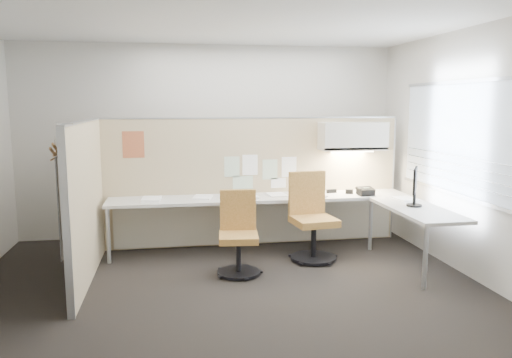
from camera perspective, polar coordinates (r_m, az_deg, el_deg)
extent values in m
cube|color=black|center=(5.53, -3.31, -12.14)|extent=(5.50, 4.50, 0.01)
cube|color=white|center=(5.24, -3.59, 17.96)|extent=(5.50, 4.50, 0.01)
cube|color=beige|center=(7.43, -5.34, 4.32)|extent=(5.50, 0.02, 2.80)
cube|color=beige|center=(3.00, 1.26, -2.05)|extent=(5.50, 0.02, 2.80)
cube|color=beige|center=(6.14, 23.03, 2.76)|extent=(0.02, 4.50, 2.80)
cube|color=#97A5B0|center=(6.11, 22.92, 4.16)|extent=(0.01, 2.80, 1.30)
cube|color=tan|center=(6.92, -0.32, -0.35)|extent=(4.10, 0.06, 1.75)
cube|color=tan|center=(5.82, -18.82, -2.53)|extent=(0.06, 2.20, 1.75)
cube|color=beige|center=(6.63, 0.57, -2.18)|extent=(4.00, 0.60, 0.04)
cube|color=beige|center=(6.21, 17.99, -3.35)|extent=(0.60, 1.47, 0.04)
cube|color=beige|center=(6.97, 0.17, -4.72)|extent=(3.90, 0.02, 0.64)
cylinder|color=#A5A8AA|center=(6.42, -16.53, -6.26)|extent=(0.05, 0.05, 0.69)
cylinder|color=#A5A8AA|center=(5.60, 18.78, -8.54)|extent=(0.05, 0.05, 0.69)
cylinder|color=#A5A8AA|center=(6.88, 12.96, -5.12)|extent=(0.05, 0.05, 0.69)
cube|color=beige|center=(6.99, 10.98, 4.83)|extent=(0.90, 0.36, 0.38)
cube|color=#FFEABF|center=(7.01, 10.93, 3.12)|extent=(0.60, 0.06, 0.02)
cube|color=#8CBF8C|center=(6.81, -2.77, 1.41)|extent=(0.21, 0.00, 0.28)
cube|color=white|center=(6.84, -0.69, 1.63)|extent=(0.21, 0.00, 0.28)
cube|color=#8CBF8C|center=(6.90, 1.61, 1.10)|extent=(0.21, 0.00, 0.28)
cube|color=white|center=(6.95, 3.79, 1.39)|extent=(0.21, 0.00, 0.28)
cube|color=#8CBF8C|center=(6.86, -1.51, -0.38)|extent=(0.28, 0.00, 0.18)
cube|color=white|center=(6.95, 2.57, -0.44)|extent=(0.21, 0.00, 0.14)
cube|color=#FF6120|center=(6.74, -13.84, 3.84)|extent=(0.28, 0.00, 0.35)
cylinder|color=black|center=(5.85, -1.99, -10.58)|extent=(0.50, 0.50, 0.03)
cylinder|color=black|center=(5.79, -2.00, -8.79)|extent=(0.06, 0.06, 0.38)
cube|color=tan|center=(5.73, -2.01, -6.69)|extent=(0.49, 0.49, 0.08)
cube|color=tan|center=(5.87, -2.08, -3.53)|extent=(0.43, 0.10, 0.48)
cylinder|color=black|center=(6.39, 6.57, -8.92)|extent=(0.57, 0.57, 0.03)
cylinder|color=black|center=(6.33, 6.60, -7.03)|extent=(0.07, 0.07, 0.44)
cube|color=tan|center=(6.26, 6.64, -4.80)|extent=(0.56, 0.56, 0.09)
cube|color=tan|center=(6.42, 5.84, -1.56)|extent=(0.49, 0.12, 0.55)
cylinder|color=black|center=(6.29, 17.61, -2.88)|extent=(0.18, 0.18, 0.02)
cylinder|color=black|center=(6.27, 17.64, -2.18)|extent=(0.04, 0.04, 0.16)
cube|color=black|center=(6.24, 17.74, -0.12)|extent=(0.24, 0.39, 0.29)
cube|color=black|center=(6.24, 17.74, -0.12)|extent=(0.20, 0.35, 0.26)
cube|color=black|center=(6.87, 12.42, -1.41)|extent=(0.21, 0.20, 0.12)
cylinder|color=black|center=(6.85, 11.67, -1.12)|extent=(0.04, 0.17, 0.04)
cube|color=black|center=(6.97, 8.62, -1.37)|extent=(0.14, 0.06, 0.05)
cube|color=black|center=(6.94, 10.61, -1.42)|extent=(0.11, 0.08, 0.06)
cube|color=silver|center=(4.82, -21.04, 5.92)|extent=(0.14, 0.02, 0.02)
cylinder|color=silver|center=(4.84, -21.80, 4.88)|extent=(0.02, 0.02, 0.14)
cube|color=#AD7F4C|center=(4.84, -21.72, 3.35)|extent=(0.02, 0.39, 0.12)
cube|color=#AD7F4C|center=(4.88, -21.96, 2.90)|extent=(0.02, 0.39, 0.12)
cube|color=#A7A8B1|center=(4.88, -21.59, -3.27)|extent=(0.01, 0.07, 0.96)
cube|color=white|center=(6.50, -11.86, -2.26)|extent=(0.25, 0.32, 0.03)
cube|color=white|center=(6.58, -6.11, -2.06)|extent=(0.29, 0.35, 0.02)
cube|color=white|center=(6.53, -0.91, -2.03)|extent=(0.25, 0.32, 0.03)
cube|color=white|center=(6.71, 2.38, -1.81)|extent=(0.26, 0.32, 0.02)
cube|color=white|center=(6.69, 6.75, -1.85)|extent=(0.29, 0.34, 0.03)
cube|color=white|center=(6.69, 16.72, -2.19)|extent=(0.26, 0.33, 0.02)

